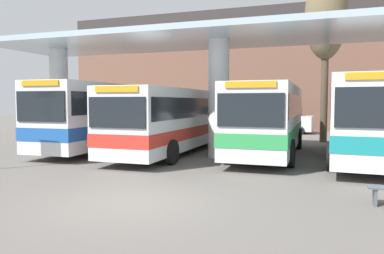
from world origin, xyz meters
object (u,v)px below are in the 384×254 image
Objects in this scene: transit_bus_far_right_bay at (364,116)px; transit_bus_center_bay at (174,117)px; poplar_tree_behind_left at (326,17)px; transit_bus_left_bay at (116,113)px; transit_bus_right_bay at (269,117)px; parked_car_street at (286,121)px.

transit_bus_center_bay is at bearing 6.32° from transit_bus_far_right_bay.
poplar_tree_behind_left is (-1.63, 6.80, 5.77)m from transit_bus_far_right_bay.
transit_bus_right_bay is (8.42, -0.39, -0.07)m from transit_bus_left_bay.
transit_bus_right_bay is 0.91× the size of transit_bus_far_right_bay.
transit_bus_left_bay is 12.49m from transit_bus_far_right_bay.
transit_bus_far_right_bay is 13.70m from parked_car_street.
transit_bus_far_right_bay is (4.06, -0.02, 0.09)m from transit_bus_right_bay.
transit_bus_left_bay is 1.08× the size of transit_bus_far_right_bay.
transit_bus_far_right_bay is at bearing 178.98° from transit_bus_right_bay.
transit_bus_center_bay is at bearing -102.38° from parked_car_street.
poplar_tree_behind_left is at bearing -133.26° from transit_bus_center_bay.
transit_bus_center_bay is 4.56m from transit_bus_right_bay.
transit_bus_left_bay reaches higher than transit_bus_center_bay.
parked_car_street is at bearing -124.28° from transit_bus_left_bay.
transit_bus_center_bay is 8.60m from transit_bus_far_right_bay.
transit_bus_left_bay is at bearing -118.19° from parked_car_street.
poplar_tree_behind_left reaches higher than transit_bus_right_bay.
poplar_tree_behind_left reaches higher than transit_bus_center_bay.
transit_bus_center_bay is 1.04× the size of poplar_tree_behind_left.
transit_bus_center_bay is 0.97× the size of transit_bus_far_right_bay.
transit_bus_left_bay reaches higher than parked_car_street.
transit_bus_right_bay is at bearing -109.80° from poplar_tree_behind_left.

